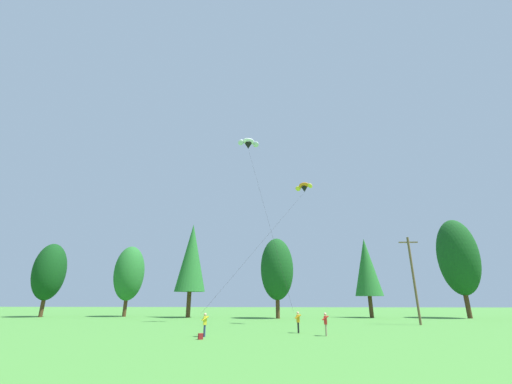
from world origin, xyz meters
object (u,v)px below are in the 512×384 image
Objects in this scene: kite_flyer_mid at (298,320)px; kite_flyer_far at (326,322)px; parafoil_kite_mid_white at (248,144)px; kite_flyer_near at (205,323)px; parafoil_kite_high_orange at (304,187)px; backpack at (200,336)px; utility_pole at (413,277)px.

kite_flyer_far is (2.00, -2.13, 0.00)m from kite_flyer_mid.
kite_flyer_mid is 0.08× the size of parafoil_kite_mid_white.
kite_flyer_far is at bearing 6.59° from kite_flyer_near.
kite_flyer_mid is 1.00× the size of kite_flyer_far.
parafoil_kite_high_orange is 0.67× the size of parafoil_kite_mid_white.
kite_flyer_mid is 4.23× the size of backpack.
backpack is at bearing -87.16° from kite_flyer_near.
backpack is at bearing -123.92° from parafoil_kite_high_orange.
parafoil_kite_mid_white is 56.05× the size of backpack.
utility_pole is 24.36× the size of backpack.
kite_flyer_mid and kite_flyer_far have the same top height.
kite_flyer_near and kite_flyer_mid have the same top height.
parafoil_kite_mid_white reaches higher than kite_flyer_far.
kite_flyer_mid is 2.92m from kite_flyer_far.
kite_flyer_mid is (7.31, 3.20, 0.00)m from kite_flyer_near.
parafoil_kite_high_orange reaches higher than kite_flyer_near.
parafoil_kite_mid_white is (2.07, 13.63, 22.22)m from kite_flyer_near.
kite_flyer_near is at bearing -98.64° from parafoil_kite_mid_white.
kite_flyer_far is 0.08× the size of parafoil_kite_mid_white.
kite_flyer_far reaches higher than backpack.
utility_pole is at bearing 34.59° from kite_flyer_mid.
utility_pole reaches higher than kite_flyer_far.
utility_pole is 17.41m from kite_flyer_far.
utility_pole is 0.43× the size of parafoil_kite_mid_white.
utility_pole is 17.60m from kite_flyer_mid.
kite_flyer_far is 9.66m from backpack.
kite_flyer_far is at bearing -135.59° from utility_pole.
kite_flyer_mid is 25.10m from parafoil_kite_mid_white.
kite_flyer_near is at bearing -148.88° from utility_pole.
backpack is (-9.19, -13.67, -15.84)m from parafoil_kite_high_orange.
kite_flyer_mid is 0.11× the size of parafoil_kite_high_orange.
kite_flyer_near is 4.23× the size of backpack.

